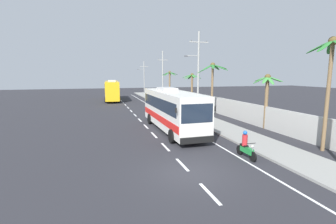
% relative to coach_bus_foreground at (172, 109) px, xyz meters
% --- Properties ---
extents(ground_plane, '(160.00, 160.00, 0.00)m').
position_rel_coach_bus_foreground_xyz_m(ground_plane, '(-1.93, -9.65, -1.98)').
color(ground_plane, '#28282D').
extents(sidewalk_kerb, '(3.20, 90.00, 0.14)m').
position_rel_coach_bus_foreground_xyz_m(sidewalk_kerb, '(4.87, 0.35, -1.91)').
color(sidewalk_kerb, gray).
rests_on(sidewalk_kerb, ground).
extents(lane_markings, '(3.91, 71.00, 0.01)m').
position_rel_coach_bus_foreground_xyz_m(lane_markings, '(0.34, 4.82, -1.97)').
color(lane_markings, white).
rests_on(lane_markings, ground).
extents(boundary_wall, '(0.24, 60.00, 2.08)m').
position_rel_coach_bus_foreground_xyz_m(boundary_wall, '(8.67, 4.35, -0.94)').
color(boundary_wall, '#B2B2AD').
rests_on(boundary_wall, ground).
extents(coach_bus_foreground, '(3.02, 11.54, 3.80)m').
position_rel_coach_bus_foreground_xyz_m(coach_bus_foreground, '(0.00, 0.00, 0.00)').
color(coach_bus_foreground, silver).
rests_on(coach_bus_foreground, ground).
extents(coach_bus_far_lane, '(3.27, 11.61, 3.95)m').
position_rel_coach_bus_foreground_xyz_m(coach_bus_far_lane, '(-3.58, 27.57, 0.08)').
color(coach_bus_far_lane, gold).
rests_on(coach_bus_far_lane, ground).
extents(motorcycle_beside_bus, '(0.56, 1.96, 1.62)m').
position_rel_coach_bus_foreground_xyz_m(motorcycle_beside_bus, '(1.78, 8.09, -1.32)').
color(motorcycle_beside_bus, black).
rests_on(motorcycle_beside_bus, ground).
extents(motorcycle_trailing, '(0.56, 1.96, 1.66)m').
position_rel_coach_bus_foreground_xyz_m(motorcycle_trailing, '(2.18, -8.35, -1.30)').
color(motorcycle_trailing, black).
rests_on(motorcycle_trailing, ground).
extents(pedestrian_near_kerb, '(0.36, 0.36, 1.62)m').
position_rel_coach_bus_foreground_xyz_m(pedestrian_near_kerb, '(3.92, 10.38, -0.99)').
color(pedestrian_near_kerb, gold).
rests_on(pedestrian_near_kerb, sidewalk_kerb).
extents(pedestrian_midwalk, '(0.36, 0.36, 1.59)m').
position_rel_coach_bus_foreground_xyz_m(pedestrian_midwalk, '(5.02, 8.30, -1.01)').
color(pedestrian_midwalk, '#75388E').
rests_on(pedestrian_midwalk, sidewalk_kerb).
extents(utility_pole_mid, '(3.22, 0.24, 10.46)m').
position_rel_coach_bus_foreground_xyz_m(utility_pole_mid, '(6.42, 9.27, 3.57)').
color(utility_pole_mid, '#9E9E99').
rests_on(utility_pole_mid, ground).
extents(utility_pole_far, '(2.12, 0.24, 9.77)m').
position_rel_coach_bus_foreground_xyz_m(utility_pole_far, '(6.96, 29.15, 3.08)').
color(utility_pole_far, '#9E9E99').
rests_on(utility_pole_far, ground).
extents(utility_pole_distant, '(3.20, 0.24, 8.70)m').
position_rel_coach_bus_foreground_xyz_m(utility_pole_distant, '(6.70, 49.02, 2.66)').
color(utility_pole_distant, '#9E9E99').
rests_on(utility_pole_distant, ground).
extents(palm_nearest, '(3.31, 3.25, 5.22)m').
position_rel_coach_bus_foreground_xyz_m(palm_nearest, '(9.08, 17.95, 1.69)').
color(palm_nearest, brown).
rests_on(palm_nearest, ground).
extents(palm_second, '(3.86, 3.77, 6.40)m').
position_rel_coach_bus_foreground_xyz_m(palm_second, '(6.78, 5.73, 2.93)').
color(palm_second, brown).
rests_on(palm_second, ground).
extents(palm_third, '(3.03, 2.88, 7.39)m').
position_rel_coach_bus_foreground_xyz_m(palm_third, '(7.92, -8.60, 3.55)').
color(palm_third, brown).
rests_on(palm_third, ground).
extents(palm_fourth, '(2.56, 2.64, 5.07)m').
position_rel_coach_bus_foreground_xyz_m(palm_fourth, '(8.67, -1.68, 1.65)').
color(palm_fourth, brown).
rests_on(palm_fourth, ground).
extents(palm_farthest, '(3.21, 3.15, 5.67)m').
position_rel_coach_bus_foreground_xyz_m(palm_farthest, '(7.60, 26.20, 1.91)').
color(palm_farthest, brown).
rests_on(palm_farthest, ground).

